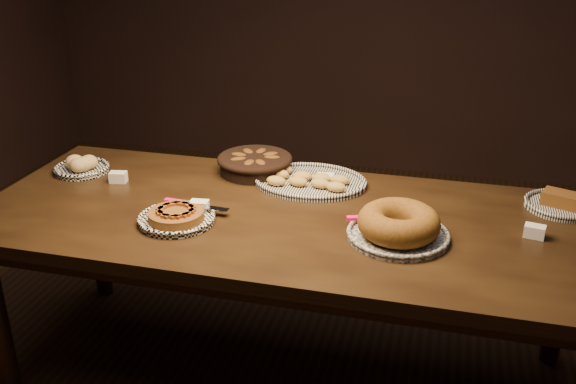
% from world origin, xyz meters
% --- Properties ---
extents(ground, '(5.00, 5.00, 0.00)m').
position_xyz_m(ground, '(0.00, 0.00, 0.00)').
color(ground, black).
rests_on(ground, ground).
extents(buffet_table, '(2.40, 1.00, 0.75)m').
position_xyz_m(buffet_table, '(0.00, 0.00, 0.68)').
color(buffet_table, black).
rests_on(buffet_table, ground).
extents(apple_tart_plate, '(0.31, 0.29, 0.06)m').
position_xyz_m(apple_tart_plate, '(-0.38, -0.17, 0.77)').
color(apple_tart_plate, white).
rests_on(apple_tart_plate, buffet_table).
extents(madeleine_platter, '(0.48, 0.38, 0.05)m').
position_xyz_m(madeleine_platter, '(0.01, 0.30, 0.77)').
color(madeleine_platter, black).
rests_on(madeleine_platter, buffet_table).
extents(bundt_cake_plate, '(0.38, 0.38, 0.11)m').
position_xyz_m(bundt_cake_plate, '(0.42, -0.09, 0.80)').
color(bundt_cake_plate, black).
rests_on(bundt_cake_plate, buffet_table).
extents(croissant_basket, '(0.33, 0.33, 0.08)m').
position_xyz_m(croissant_basket, '(-0.25, 0.38, 0.80)').
color(croissant_basket, black).
rests_on(croissant_basket, buffet_table).
extents(bread_roll_plate, '(0.24, 0.24, 0.08)m').
position_xyz_m(bread_roll_plate, '(-0.99, 0.19, 0.78)').
color(bread_roll_plate, white).
rests_on(bread_roll_plate, buffet_table).
extents(loaf_plate, '(0.28, 0.28, 0.06)m').
position_xyz_m(loaf_plate, '(1.01, 0.32, 0.77)').
color(loaf_plate, black).
rests_on(loaf_plate, buffet_table).
extents(tent_cards, '(1.74, 0.44, 0.04)m').
position_xyz_m(tent_cards, '(0.05, 0.08, 0.77)').
color(tent_cards, white).
rests_on(tent_cards, buffet_table).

